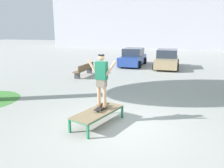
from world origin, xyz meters
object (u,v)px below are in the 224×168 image
park_bench (84,69)px  skateboard (102,107)px  car_blue (133,58)px  car_tan (167,59)px  skate_box (98,112)px  skater (102,77)px

park_bench → skateboard: bearing=-61.3°
car_blue → car_tan: size_ratio=1.00×
skateboard → car_blue: car_blue is taller
car_tan → park_bench: bearing=-134.5°
car_blue → car_tan: 2.94m
skateboard → park_bench: (-3.75, 6.86, -0.09)m
car_blue → park_bench: 5.97m
skate_box → skateboard: size_ratio=2.50×
skateboard → park_bench: park_bench is taller
skate_box → car_blue: size_ratio=0.48×
skate_box → skater: bearing=73.7°
car_blue → skateboard: bearing=-82.5°
car_blue → park_bench: (-2.11, -5.58, -0.24)m
skater → car_blue: (-1.64, 12.43, -0.84)m
skate_box → car_blue: (-1.58, 12.64, 0.28)m
park_bench → skater: bearing=-61.3°
skateboard → car_blue: (-1.64, 12.43, 0.15)m
skateboard → park_bench: 7.81m
skateboard → park_bench: size_ratio=0.34×
skater → car_tan: (1.27, 11.96, -0.84)m
park_bench → car_tan: bearing=45.5°
car_blue → car_tan: (2.91, -0.47, 0.00)m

